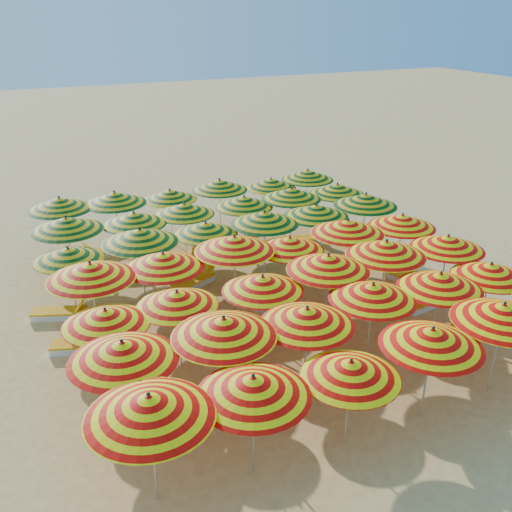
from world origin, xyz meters
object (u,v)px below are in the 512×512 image
umbrella_41 (308,175)px  lounger_4 (427,302)px  umbrella_15 (328,263)px  lounger_13 (303,240)px  lounger_12 (257,247)px  umbrella_17 (448,243)px  umbrella_18 (91,271)px  umbrella_27 (265,218)px  umbrella_11 (490,271)px  umbrella_37 (115,198)px  umbrella_34 (292,194)px  umbrella_19 (163,260)px  umbrella_14 (263,284)px  umbrella_29 (366,200)px  umbrella_32 (184,209)px  umbrella_12 (106,317)px  umbrella_8 (307,317)px  umbrella_13 (177,299)px  lounger_0 (154,427)px  beachgoer_b (183,327)px  umbrella_9 (373,292)px  umbrella_16 (386,248)px  lounger_15 (258,226)px  umbrella_40 (271,183)px  umbrella_3 (432,338)px  umbrella_2 (351,369)px  umbrella_31 (134,218)px  lounger_10 (124,274)px  umbrella_0 (149,406)px  lounger_6 (270,298)px  umbrella_24 (69,254)px  umbrella_7 (224,327)px  umbrella_39 (220,185)px  lounger_2 (448,340)px  umbrella_22 (348,227)px  umbrella_4 (503,313)px  umbrella_6 (123,351)px  umbrella_28 (316,211)px  umbrella_21 (290,244)px  umbrella_33 (244,202)px  lounger_11 (176,261)px  umbrella_10 (440,281)px  lounger_9 (195,281)px  lounger_14 (106,251)px  lounger_3 (248,350)px  lounger_7 (407,270)px  umbrella_35 (337,189)px  umbrella_30 (66,224)px  umbrella_38 (170,195)px  umbrella_23 (402,221)px

umbrella_41 → lounger_4: (-0.40, -8.82, -2.03)m
umbrella_15 → lounger_13: size_ratio=1.70×
lounger_12 → umbrella_17: bearing=122.9°
umbrella_18 → umbrella_27: 6.70m
umbrella_11 → umbrella_37: bearing=128.2°
umbrella_34 → umbrella_19: bearing=-147.2°
umbrella_14 → umbrella_29: umbrella_29 is taller
umbrella_32 → umbrella_12: bearing=-122.1°
umbrella_8 → umbrella_13: 3.53m
lounger_0 → beachgoer_b: 3.52m
umbrella_18 → umbrella_37: umbrella_18 is taller
umbrella_9 → umbrella_16: 2.80m
umbrella_37 → lounger_15: 6.50m
umbrella_17 → umbrella_34: bearing=108.0°
umbrella_12 → lounger_15: bearing=46.6°
umbrella_40 → umbrella_3: bearing=-100.3°
umbrella_2 → umbrella_31: umbrella_31 is taller
umbrella_18 → umbrella_32: (4.24, 4.59, -0.22)m
umbrella_8 → umbrella_27: (2.03, 6.61, 0.06)m
umbrella_19 → lounger_10: umbrella_19 is taller
umbrella_0 → umbrella_9: 7.03m
lounger_0 → lounger_6: (5.25, 4.62, 0.00)m
umbrella_24 → umbrella_27: 6.71m
umbrella_24 → lounger_12: umbrella_24 is taller
umbrella_7 → umbrella_39: bearing=69.0°
lounger_2 → beachgoer_b: 7.73m
umbrella_7 → umbrella_37: 10.93m
umbrella_22 → lounger_4: umbrella_22 is taller
umbrella_4 → umbrella_22: bearing=91.9°
umbrella_6 → umbrella_37: umbrella_6 is taller
umbrella_9 → umbrella_28: umbrella_28 is taller
umbrella_2 → umbrella_21: (2.04, 6.61, 0.05)m
umbrella_16 → umbrella_33: umbrella_16 is taller
umbrella_29 → beachgoer_b: (-8.58, -3.60, -1.53)m
lounger_11 → umbrella_33: bearing=10.8°
umbrella_0 → umbrella_34: umbrella_0 is taller
lounger_6 → lounger_15: size_ratio=1.03×
umbrella_10 → lounger_9: (-4.86, 6.78, -2.05)m
umbrella_2 → umbrella_11: 6.81m
umbrella_22 → lounger_14: 9.80m
lounger_11 → umbrella_8: bearing=-76.9°
lounger_3 → lounger_7: bearing=-2.6°
umbrella_28 → umbrella_32: umbrella_28 is taller
beachgoer_b → umbrella_35: bearing=79.3°
umbrella_30 → umbrella_31: size_ratio=1.09×
umbrella_4 → umbrella_38: (-4.35, 13.27, -0.25)m
umbrella_28 → umbrella_38: umbrella_28 is taller
umbrella_11 → umbrella_35: umbrella_35 is taller
umbrella_22 → umbrella_23: (2.24, -0.04, -0.12)m
umbrella_4 → umbrella_39: size_ratio=1.08×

